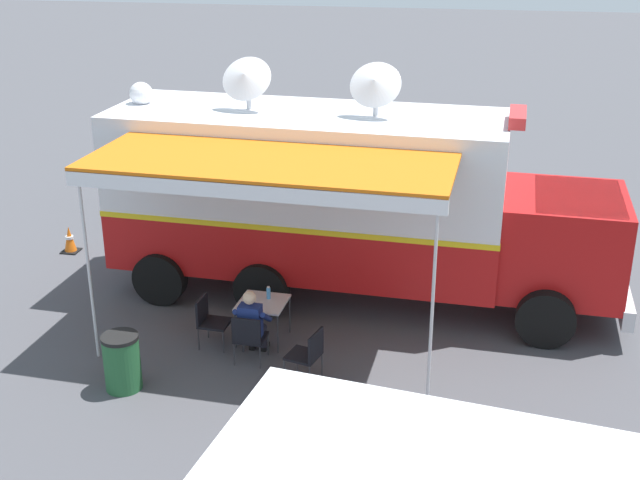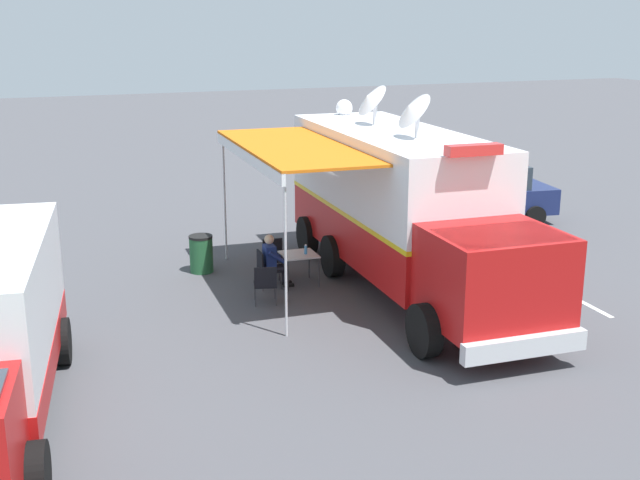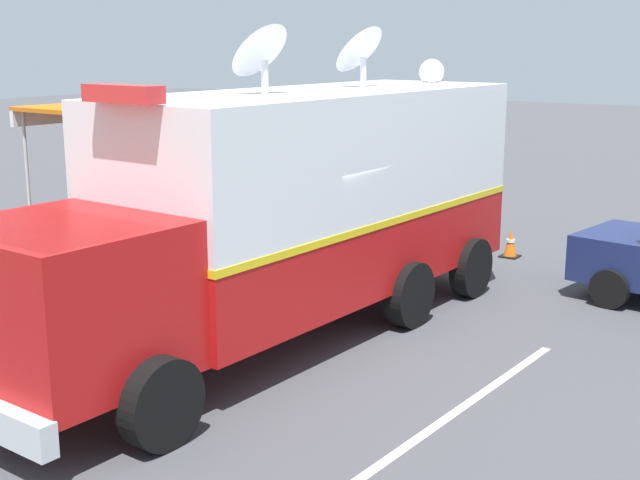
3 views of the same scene
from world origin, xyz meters
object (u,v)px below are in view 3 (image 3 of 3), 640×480
at_px(folding_chair_at_table, 193,256).
at_px(folding_chair_spare_by_truck, 135,266).
at_px(folding_table, 226,254).
at_px(folding_chair_beside_table, 244,251).
at_px(traffic_cone, 510,243).
at_px(command_truck, 288,202).
at_px(trash_bin, 211,235).
at_px(seated_responder, 200,250).
at_px(water_bottle, 230,247).

distance_m(folding_chair_at_table, folding_chair_spare_by_truck, 1.11).
distance_m(folding_table, folding_chair_beside_table, 0.92).
height_order(folding_chair_beside_table, folding_chair_spare_by_truck, same).
height_order(folding_table, traffic_cone, folding_table).
height_order(command_truck, trash_bin, command_truck).
xyz_separation_m(seated_responder, trash_bin, (1.27, -1.72, -0.20)).
height_order(folding_chair_at_table, folding_chair_spare_by_truck, same).
bearing_deg(traffic_cone, water_bottle, 60.56).
height_order(water_bottle, trash_bin, water_bottle).
bearing_deg(folding_chair_beside_table, water_bottle, 116.82).
bearing_deg(command_truck, traffic_cone, -98.80).
relative_size(folding_chair_at_table, folding_chair_beside_table, 1.00).
bearing_deg(command_truck, seated_responder, -21.99).
xyz_separation_m(folding_chair_at_table, traffic_cone, (-3.85, -5.06, -0.23)).
xyz_separation_m(folding_table, water_bottle, (-0.15, 0.07, 0.16)).
relative_size(command_truck, folding_chair_spare_by_truck, 11.03).
xyz_separation_m(folding_table, folding_chair_beside_table, (0.32, -0.85, -0.16)).
bearing_deg(folding_table, trash_bin, -42.78).
bearing_deg(seated_responder, water_bottle, 173.24).
bearing_deg(folding_table, folding_chair_spare_by_truck, 42.20).
xyz_separation_m(folding_chair_beside_table, traffic_cone, (-3.38, -4.24, -0.23)).
xyz_separation_m(folding_table, seated_responder, (0.61, -0.02, -0.02)).
relative_size(folding_chair_at_table, trash_bin, 0.96).
relative_size(command_truck, trash_bin, 10.55).
bearing_deg(water_bottle, folding_table, -26.51).
height_order(folding_chair_at_table, folding_chair_beside_table, same).
height_order(command_truck, folding_chair_spare_by_truck, command_truck).
bearing_deg(folding_chair_beside_table, traffic_cone, -128.56).
xyz_separation_m(command_truck, folding_chair_spare_by_truck, (3.24, -0.05, -1.43)).
bearing_deg(water_bottle, folding_chair_beside_table, -63.18).
distance_m(folding_table, folding_chair_at_table, 0.82).
bearing_deg(seated_responder, folding_chair_at_table, -2.78).
height_order(folding_table, folding_chair_beside_table, folding_chair_beside_table).
distance_m(folding_table, water_bottle, 0.23).
bearing_deg(folding_chair_beside_table, command_truck, 141.49).
distance_m(folding_table, traffic_cone, 5.95).
distance_m(folding_chair_beside_table, folding_chair_spare_by_truck, 2.05).
bearing_deg(seated_responder, folding_table, 178.39).
relative_size(water_bottle, folding_chair_beside_table, 0.26).
height_order(seated_responder, trash_bin, seated_responder).
bearing_deg(folding_chair_at_table, seated_responder, 177.22).
bearing_deg(folding_table, traffic_cone, -121.00).
relative_size(folding_chair_beside_table, seated_responder, 0.70).
distance_m(seated_responder, traffic_cone, 6.27).
bearing_deg(seated_responder, folding_chair_spare_by_truck, 63.36).
bearing_deg(trash_bin, folding_chair_spare_by_truck, 105.01).
bearing_deg(folding_chair_beside_table, trash_bin, -29.72).
distance_m(command_truck, folding_chair_at_table, 3.42).
xyz_separation_m(folding_chair_spare_by_truck, traffic_cone, (-4.19, -6.12, -0.23)).
height_order(command_truck, seated_responder, command_truck).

